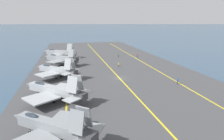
# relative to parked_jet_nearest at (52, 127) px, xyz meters

# --- Properties ---
(ground_plane) EXTENTS (2000.00, 2000.00, 0.00)m
(ground_plane) POSITION_rel_parked_jet_nearest_xyz_m (29.83, -17.73, -2.94)
(ground_plane) COLOR #334C66
(carrier_deck) EXTENTS (207.04, 55.45, 0.40)m
(carrier_deck) POSITION_rel_parked_jet_nearest_xyz_m (29.83, -17.73, -2.74)
(carrier_deck) COLOR #424244
(carrier_deck) RESTS_ON ground
(deck_stripe_foul_line) EXTENTS (186.30, 4.15, 0.01)m
(deck_stripe_foul_line) POSITION_rel_parked_jet_nearest_xyz_m (29.83, -32.98, -2.53)
(deck_stripe_foul_line) COLOR yellow
(deck_stripe_foul_line) RESTS_ON carrier_deck
(deck_stripe_centerline) EXTENTS (186.33, 0.36, 0.01)m
(deck_stripe_centerline) POSITION_rel_parked_jet_nearest_xyz_m (29.83, -17.73, -2.53)
(deck_stripe_centerline) COLOR yellow
(deck_stripe_centerline) RESTS_ON carrier_deck
(deck_stripe_edge_line) EXTENTS (186.26, 6.04, 0.01)m
(deck_stripe_edge_line) POSITION_rel_parked_jet_nearest_xyz_m (29.83, -2.48, -2.53)
(deck_stripe_edge_line) COLOR yellow
(deck_stripe_edge_line) RESTS_ON carrier_deck
(parked_jet_nearest) EXTENTS (13.05, 14.11, 6.34)m
(parked_jet_nearest) POSITION_rel_parked_jet_nearest_xyz_m (0.00, 0.00, 0.00)
(parked_jet_nearest) COLOR gray
(parked_jet_nearest) RESTS_ON carrier_deck
(parked_jet_second) EXTENTS (14.61, 15.69, 6.48)m
(parked_jet_second) POSITION_rel_parked_jet_nearest_xyz_m (15.93, 0.51, -0.14)
(parked_jet_second) COLOR #9EA3A8
(parked_jet_second) RESTS_ON carrier_deck
(parked_jet_third) EXTENTS (13.55, 14.45, 6.57)m
(parked_jet_third) POSITION_rel_parked_jet_nearest_xyz_m (34.06, 0.86, 0.07)
(parked_jet_third) COLOR #9EA3A8
(parked_jet_third) RESTS_ON carrier_deck
(parked_jet_fourth) EXTENTS (13.21, 14.92, 6.59)m
(parked_jet_fourth) POSITION_rel_parked_jet_nearest_xyz_m (52.36, -0.09, 0.22)
(parked_jet_fourth) COLOR gray
(parked_jet_fourth) RESTS_ON carrier_deck
(parked_jet_fifth) EXTENTS (13.06, 16.77, 6.83)m
(parked_jet_fifth) POSITION_rel_parked_jet_nearest_xyz_m (69.06, 0.91, 0.06)
(parked_jet_fifth) COLOR #93999E
(parked_jet_fifth) RESTS_ON carrier_deck
(crew_red_vest) EXTENTS (0.40, 0.29, 1.81)m
(crew_red_vest) POSITION_rel_parked_jet_nearest_xyz_m (61.59, -34.80, -1.54)
(crew_red_vest) COLOR #232328
(crew_red_vest) RESTS_ON carrier_deck
(crew_yellow_vest) EXTENTS (0.41, 0.31, 1.77)m
(crew_yellow_vest) POSITION_rel_parked_jet_nearest_xyz_m (44.50, -21.29, -1.56)
(crew_yellow_vest) COLOR #383328
(crew_yellow_vest) RESTS_ON carrier_deck
(crew_blue_vest) EXTENTS (0.46, 0.40, 1.78)m
(crew_blue_vest) POSITION_rel_parked_jet_nearest_xyz_m (20.69, -31.87, -1.56)
(crew_blue_vest) COLOR #232328
(crew_blue_vest) RESTS_ON carrier_deck
(crew_green_vest) EXTENTS (0.28, 0.39, 1.76)m
(crew_green_vest) POSITION_rel_parked_jet_nearest_xyz_m (65.36, -26.53, -1.57)
(crew_green_vest) COLOR #383328
(crew_green_vest) RESTS_ON carrier_deck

